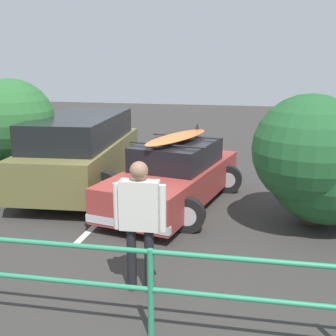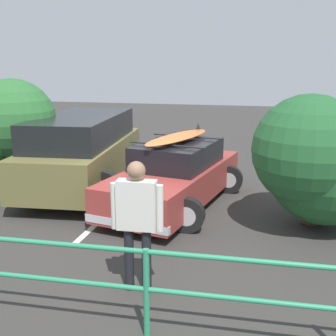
{
  "view_description": "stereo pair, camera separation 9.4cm",
  "coord_description": "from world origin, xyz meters",
  "px_view_note": "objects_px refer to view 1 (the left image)",
  "views": [
    {
      "loc": [
        -2.32,
        8.33,
        2.94
      ],
      "look_at": [
        -0.59,
        0.56,
        0.95
      ],
      "focal_mm": 45.0,
      "sensor_mm": 36.0,
      "label": 1
    },
    {
      "loc": [
        -2.42,
        8.31,
        2.94
      ],
      "look_at": [
        -0.59,
        0.56,
        0.95
      ],
      "focal_mm": 45.0,
      "sensor_mm": 36.0,
      "label": 2
    }
  ],
  "objects_px": {
    "suv_car": "(82,151)",
    "bush_near_right": "(1,136)",
    "bush_near_left": "(323,158)",
    "person_bystander": "(140,215)",
    "sedan_car": "(175,175)"
  },
  "relations": [
    {
      "from": "sedan_car",
      "to": "bush_near_left",
      "type": "bearing_deg",
      "value": 168.16
    },
    {
      "from": "person_bystander",
      "to": "bush_near_right",
      "type": "height_order",
      "value": "bush_near_right"
    },
    {
      "from": "suv_car",
      "to": "bush_near_right",
      "type": "relative_size",
      "value": 1.59
    },
    {
      "from": "suv_car",
      "to": "bush_near_right",
      "type": "bearing_deg",
      "value": 7.56
    },
    {
      "from": "bush_near_right",
      "to": "suv_car",
      "type": "bearing_deg",
      "value": -172.44
    },
    {
      "from": "suv_car",
      "to": "bush_near_left",
      "type": "distance_m",
      "value": 5.41
    },
    {
      "from": "bush_near_left",
      "to": "bush_near_right",
      "type": "xyz_separation_m",
      "value": [
        7.19,
        -1.03,
        -0.02
      ]
    },
    {
      "from": "person_bystander",
      "to": "bush_near_left",
      "type": "relative_size",
      "value": 0.65
    },
    {
      "from": "sedan_car",
      "to": "suv_car",
      "type": "height_order",
      "value": "suv_car"
    },
    {
      "from": "sedan_car",
      "to": "suv_car",
      "type": "bearing_deg",
      "value": -16.13
    },
    {
      "from": "bush_near_left",
      "to": "sedan_car",
      "type": "bearing_deg",
      "value": -11.84
    },
    {
      "from": "person_bystander",
      "to": "bush_near_left",
      "type": "bearing_deg",
      "value": -131.11
    },
    {
      "from": "bush_near_left",
      "to": "bush_near_right",
      "type": "height_order",
      "value": "bush_near_right"
    },
    {
      "from": "bush_near_right",
      "to": "bush_near_left",
      "type": "bearing_deg",
      "value": 171.84
    },
    {
      "from": "bush_near_left",
      "to": "bush_near_right",
      "type": "relative_size",
      "value": 0.89
    }
  ]
}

